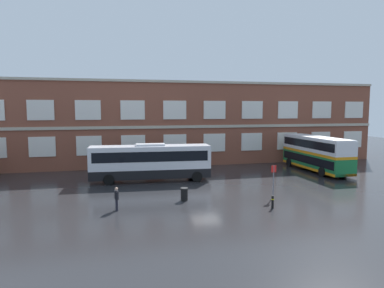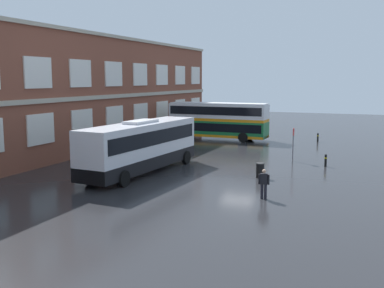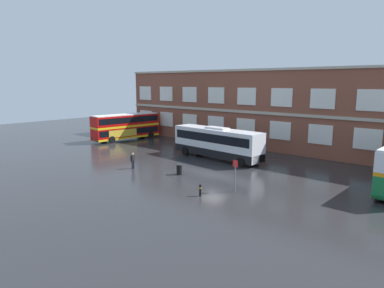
% 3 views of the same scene
% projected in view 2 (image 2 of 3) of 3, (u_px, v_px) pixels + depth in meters
% --- Properties ---
extents(ground_plane, '(120.00, 120.00, 0.00)m').
position_uv_depth(ground_plane, '(213.00, 167.00, 34.93)').
color(ground_plane, '#232326').
extents(brick_terminal_building, '(57.12, 8.19, 10.83)m').
position_uv_depth(brick_terminal_building, '(43.00, 95.00, 40.18)').
color(brick_terminal_building, brown).
rests_on(brick_terminal_building, ground).
extents(double_decker_middle, '(2.98, 11.03, 4.07)m').
position_uv_depth(double_decker_middle, '(218.00, 120.00, 50.63)').
color(double_decker_middle, '#197038').
rests_on(double_decker_middle, ground).
extents(touring_coach, '(12.14, 3.49, 3.80)m').
position_uv_depth(touring_coach, '(141.00, 147.00, 32.40)').
color(touring_coach, silver).
rests_on(touring_coach, ground).
extents(waiting_passenger, '(0.28, 0.64, 1.70)m').
position_uv_depth(waiting_passenger, '(264.00, 183.00, 25.49)').
color(waiting_passenger, black).
rests_on(waiting_passenger, ground).
extents(bus_stand_flag, '(0.44, 0.10, 2.70)m').
position_uv_depth(bus_stand_flag, '(293.00, 141.00, 37.15)').
color(bus_stand_flag, slate).
rests_on(bus_stand_flag, ground).
extents(station_litter_bin, '(0.60, 0.60, 1.03)m').
position_uv_depth(station_litter_bin, '(260.00, 170.00, 30.99)').
color(station_litter_bin, black).
rests_on(station_litter_bin, ground).
extents(safety_bollard_west, '(0.19, 0.19, 0.95)m').
position_uv_depth(safety_bollard_west, '(326.00, 160.00, 34.94)').
color(safety_bollard_west, black).
rests_on(safety_bollard_west, ground).
extents(safety_bollard_east, '(0.19, 0.19, 0.95)m').
position_uv_depth(safety_bollard_east, '(318.00, 138.00, 48.50)').
color(safety_bollard_east, black).
rests_on(safety_bollard_east, ground).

